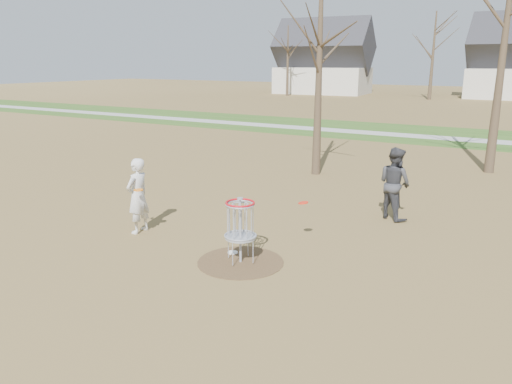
# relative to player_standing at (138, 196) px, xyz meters

# --- Properties ---
(ground) EXTENTS (160.00, 160.00, 0.00)m
(ground) POSITION_rel_player_standing_xyz_m (3.12, -0.37, -0.92)
(ground) COLOR brown
(ground) RESTS_ON ground
(green_band) EXTENTS (160.00, 8.00, 0.01)m
(green_band) POSITION_rel_player_standing_xyz_m (3.12, 20.63, -0.91)
(green_band) COLOR #2D5119
(green_band) RESTS_ON ground
(footpath) EXTENTS (160.00, 1.50, 0.01)m
(footpath) POSITION_rel_player_standing_xyz_m (3.12, 19.63, -0.90)
(footpath) COLOR #9E9E99
(footpath) RESTS_ON green_band
(dirt_circle) EXTENTS (1.80, 1.80, 0.01)m
(dirt_circle) POSITION_rel_player_standing_xyz_m (3.12, -0.37, -0.91)
(dirt_circle) COLOR #47331E
(dirt_circle) RESTS_ON ground
(player_standing) EXTENTS (0.46, 0.68, 1.83)m
(player_standing) POSITION_rel_player_standing_xyz_m (0.00, 0.00, 0.00)
(player_standing) COLOR silver
(player_standing) RESTS_ON ground
(player_throwing) EXTENTS (1.16, 1.09, 1.91)m
(player_throwing) POSITION_rel_player_standing_xyz_m (5.03, 4.19, 0.04)
(player_throwing) COLOR #37383D
(player_throwing) RESTS_ON ground
(disc_grounded) EXTENTS (0.22, 0.22, 0.02)m
(disc_grounded) POSITION_rel_player_standing_xyz_m (2.71, -0.03, -0.90)
(disc_grounded) COLOR white
(disc_grounded) RESTS_ON dirt_circle
(discs_in_play) EXTENTS (3.73, 1.68, 0.20)m
(discs_in_play) POSITION_rel_player_standing_xyz_m (2.13, 0.50, 0.16)
(discs_in_play) COLOR #FF250D
(discs_in_play) RESTS_ON ground
(disc_golf_basket) EXTENTS (0.64, 0.64, 1.35)m
(disc_golf_basket) POSITION_rel_player_standing_xyz_m (3.12, -0.37, -0.00)
(disc_golf_basket) COLOR #9EA3AD
(disc_golf_basket) RESTS_ON ground
(bare_trees) EXTENTS (52.62, 44.98, 9.00)m
(bare_trees) POSITION_rel_player_standing_xyz_m (4.90, 35.42, 4.43)
(bare_trees) COLOR #382B1E
(bare_trees) RESTS_ON ground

